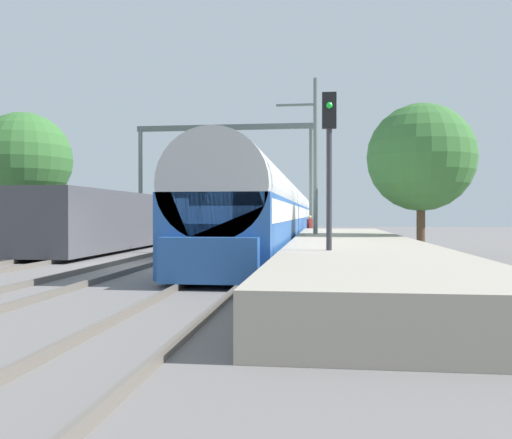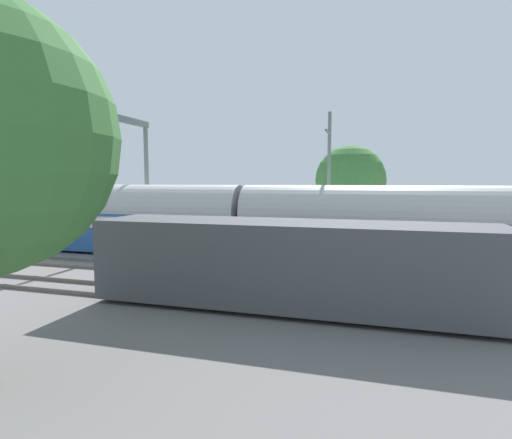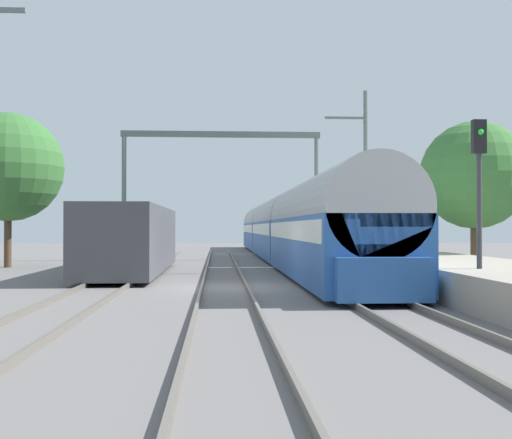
{
  "view_description": "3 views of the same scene",
  "coord_description": "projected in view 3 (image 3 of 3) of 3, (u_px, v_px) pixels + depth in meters",
  "views": [
    {
      "loc": [
        6.53,
        -18.37,
        1.82
      ],
      "look_at": [
        3.87,
        3.63,
        1.59
      ],
      "focal_mm": 37.94,
      "sensor_mm": 36.0,
      "label": 1
    },
    {
      "loc": [
        -16.71,
        3.88,
        4.17
      ],
      "look_at": [
        -0.71,
        8.58,
        2.6
      ],
      "focal_mm": 28.38,
      "sensor_mm": 36.0,
      "label": 2
    },
    {
      "loc": [
        -0.23,
        -21.22,
        2.0
      ],
      "look_at": [
        1.93,
        14.5,
        2.44
      ],
      "focal_mm": 44.8,
      "sensor_mm": 36.0,
      "label": 3
    }
  ],
  "objects": [
    {
      "name": "ground",
      "position": [
        224.0,
        288.0,
        21.16
      ],
      "size": [
        120.0,
        120.0,
        0.0
      ],
      "primitive_type": "plane",
      "color": "slate"
    },
    {
      "name": "track_far_west",
      "position": [
        106.0,
        286.0,
        20.93
      ],
      "size": [
        1.51,
        60.0,
        0.16
      ],
      "color": "#655E56",
      "rests_on": "ground"
    },
    {
      "name": "track_west",
      "position": [
        224.0,
        285.0,
        21.17
      ],
      "size": [
        1.52,
        60.0,
        0.16
      ],
      "color": "#655E56",
      "rests_on": "ground"
    },
    {
      "name": "track_east",
      "position": [
        340.0,
        285.0,
        21.4
      ],
      "size": [
        1.51,
        60.0,
        0.16
      ],
      "color": "#655E56",
      "rests_on": "ground"
    },
    {
      "name": "platform",
      "position": [
        431.0,
        269.0,
        23.63
      ],
      "size": [
        4.4,
        28.0,
        0.9
      ],
      "color": "#A39989",
      "rests_on": "ground"
    },
    {
      "name": "passenger_train",
      "position": [
        282.0,
        228.0,
        40.19
      ],
      "size": [
        2.93,
        49.2,
        3.82
      ],
      "color": "#28569E",
      "rests_on": "ground"
    },
    {
      "name": "freight_car",
      "position": [
        133.0,
        240.0,
        27.44
      ],
      "size": [
        2.8,
        13.0,
        2.7
      ],
      "color": "#47474C",
      "rests_on": "ground"
    },
    {
      "name": "person_crossing",
      "position": [
        317.0,
        243.0,
        38.46
      ],
      "size": [
        0.4,
        0.47,
        1.73
      ],
      "rotation": [
        0.0,
        0.0,
        2.04
      ],
      "color": "#323232",
      "rests_on": "ground"
    },
    {
      "name": "railway_signal_near",
      "position": [
        479.0,
        185.0,
        16.97
      ],
      "size": [
        0.36,
        0.3,
        4.87
      ],
      "color": "#2D2D33",
      "rests_on": "ground"
    },
    {
      "name": "railway_signal_far",
      "position": [
        298.0,
        213.0,
        47.8
      ],
      "size": [
        0.36,
        0.3,
        4.73
      ],
      "color": "#2D2D33",
      "rests_on": "ground"
    },
    {
      "name": "catenary_gantry",
      "position": [
        221.0,
        168.0,
        38.89
      ],
      "size": [
        12.14,
        0.28,
        7.86
      ],
      "color": "slate",
      "rests_on": "ground"
    },
    {
      "name": "catenary_pole_east_mid",
      "position": [
        365.0,
        178.0,
        27.96
      ],
      "size": [
        1.9,
        0.2,
        8.0
      ],
      "color": "slate",
      "rests_on": "ground"
    },
    {
      "name": "tree_west_background",
      "position": [
        8.0,
        167.0,
        31.88
      ],
      "size": [
        5.44,
        5.44,
        7.74
      ],
      "color": "#4C3826",
      "rests_on": "ground"
    },
    {
      "name": "tree_east_background",
      "position": [
        474.0,
        175.0,
        27.32
      ],
      "size": [
        4.6,
        4.6,
        6.54
      ],
      "color": "#4C3826",
      "rests_on": "ground"
    }
  ]
}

